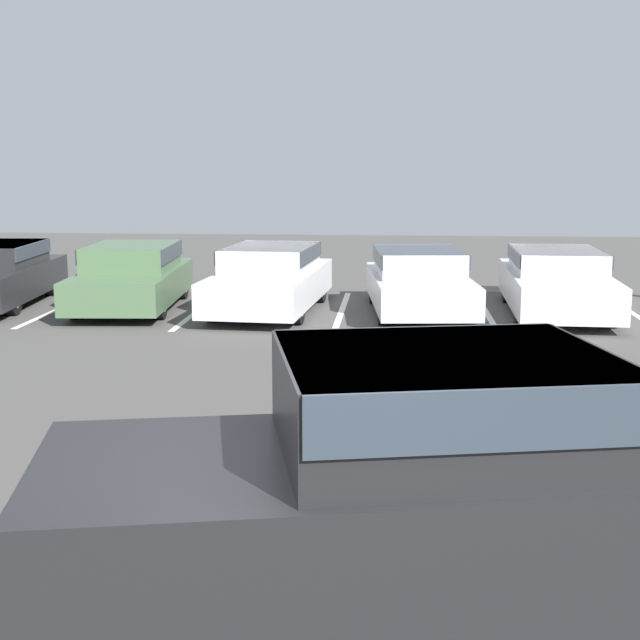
{
  "coord_description": "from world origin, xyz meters",
  "views": [
    {
      "loc": [
        0.64,
        -5.2,
        2.99
      ],
      "look_at": [
        -0.28,
        5.69,
        1.0
      ],
      "focal_mm": 50.0,
      "sensor_mm": 36.0,
      "label": 1
    }
  ],
  "objects_px": {
    "parked_sedan_c": "(270,277)",
    "pickup_truck": "(488,483)",
    "parked_sedan_b": "(132,275)",
    "parked_sedan_d": "(419,279)",
    "parked_sedan_e": "(556,280)",
    "wheel_stop_curb": "(511,289)"
  },
  "relations": [
    {
      "from": "parked_sedan_d",
      "to": "parked_sedan_e",
      "type": "height_order",
      "value": "parked_sedan_e"
    },
    {
      "from": "pickup_truck",
      "to": "parked_sedan_b",
      "type": "height_order",
      "value": "pickup_truck"
    },
    {
      "from": "parked_sedan_d",
      "to": "parked_sedan_b",
      "type": "bearing_deg",
      "value": -96.36
    },
    {
      "from": "parked_sedan_b",
      "to": "wheel_stop_curb",
      "type": "distance_m",
      "value": 8.46
    },
    {
      "from": "parked_sedan_b",
      "to": "parked_sedan_c",
      "type": "height_order",
      "value": "parked_sedan_c"
    },
    {
      "from": "pickup_truck",
      "to": "parked_sedan_e",
      "type": "height_order",
      "value": "pickup_truck"
    },
    {
      "from": "parked_sedan_b",
      "to": "parked_sedan_e",
      "type": "height_order",
      "value": "parked_sedan_b"
    },
    {
      "from": "parked_sedan_e",
      "to": "wheel_stop_curb",
      "type": "distance_m",
      "value": 2.95
    },
    {
      "from": "pickup_truck",
      "to": "parked_sedan_b",
      "type": "distance_m",
      "value": 13.18
    },
    {
      "from": "parked_sedan_c",
      "to": "pickup_truck",
      "type": "bearing_deg",
      "value": 19.25
    },
    {
      "from": "parked_sedan_c",
      "to": "wheel_stop_curb",
      "type": "height_order",
      "value": "parked_sedan_c"
    },
    {
      "from": "parked_sedan_c",
      "to": "parked_sedan_d",
      "type": "xyz_separation_m",
      "value": [
        2.92,
        0.03,
        -0.03
      ]
    },
    {
      "from": "parked_sedan_e",
      "to": "parked_sedan_d",
      "type": "bearing_deg",
      "value": -85.21
    },
    {
      "from": "pickup_truck",
      "to": "parked_sedan_e",
      "type": "relative_size",
      "value": 1.33
    },
    {
      "from": "wheel_stop_curb",
      "to": "parked_sedan_b",
      "type": "bearing_deg",
      "value": -159.99
    },
    {
      "from": "wheel_stop_curb",
      "to": "parked_sedan_d",
      "type": "bearing_deg",
      "value": -126.05
    },
    {
      "from": "parked_sedan_c",
      "to": "parked_sedan_e",
      "type": "height_order",
      "value": "parked_sedan_c"
    },
    {
      "from": "parked_sedan_b",
      "to": "parked_sedan_c",
      "type": "bearing_deg",
      "value": 83.25
    },
    {
      "from": "pickup_truck",
      "to": "parked_sedan_d",
      "type": "distance_m",
      "value": 11.68
    },
    {
      "from": "parked_sedan_b",
      "to": "parked_sedan_e",
      "type": "xyz_separation_m",
      "value": [
        8.41,
        0.04,
        -0.01
      ]
    },
    {
      "from": "parked_sedan_d",
      "to": "parked_sedan_e",
      "type": "xyz_separation_m",
      "value": [
        2.66,
        0.14,
        0.0
      ]
    },
    {
      "from": "parked_sedan_b",
      "to": "parked_sedan_d",
      "type": "relative_size",
      "value": 1.01
    }
  ]
}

